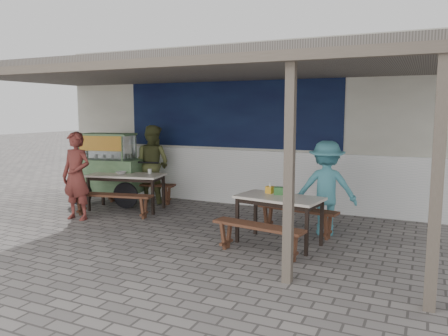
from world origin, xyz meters
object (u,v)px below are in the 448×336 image
table_left (126,178)px  patron_right_table (326,188)px  tissue_box (270,190)px  bench_left_street (112,199)px  bench_right_street (258,233)px  vendor_cart (110,166)px  table_right (279,202)px  patron_street_side (76,176)px  patron_wall_side (153,164)px  donation_box (280,191)px  condiment_bowl (121,173)px  condiment_jar (150,171)px  bench_right_wall (297,215)px  bench_left_wall (139,188)px

table_left → patron_right_table: size_ratio=1.05×
tissue_box → bench_left_street: bearing=178.0°
bench_left_street → bench_right_street: bearing=-27.7°
bench_left_street → patron_right_table: size_ratio=1.05×
vendor_cart → tissue_box: (4.10, -1.09, -0.04)m
table_right → patron_street_side: (-3.96, -0.10, 0.16)m
patron_street_side → patron_wall_side: (0.39, 1.95, 0.04)m
patron_street_side → donation_box: patron_street_side is taller
bench_left_street → patron_street_side: (-0.48, -0.41, 0.49)m
patron_right_table → condiment_bowl: (-4.25, 0.06, -0.01)m
donation_box → condiment_jar: bearing=161.1°
patron_wall_side → condiment_bowl: 0.95m
bench_right_wall → vendor_cart: (-4.43, 0.65, 0.51)m
bench_left_wall → tissue_box: 3.81m
vendor_cart → condiment_bowl: bearing=-41.7°
bench_left_street → bench_left_wall: bearing=90.0°
bench_left_street → vendor_cart: size_ratio=0.88×
tissue_box → donation_box: 0.18m
bench_left_street → bench_left_wall: size_ratio=1.00×
bench_right_street → vendor_cart: (-4.22, 1.94, 0.51)m
condiment_bowl → table_left: bearing=10.0°
patron_wall_side → tissue_box: size_ratio=15.69×
bench_right_street → bench_right_wall: size_ratio=1.00×
table_left → bench_left_wall: (-0.13, 0.63, -0.33)m
bench_left_wall → condiment_bowl: (0.02, -0.65, 0.43)m
tissue_box → condiment_jar: tissue_box is taller
table_right → condiment_bowl: bearing=175.2°
bench_left_wall → bench_right_wall: bearing=-25.4°
bench_right_wall → patron_wall_side: size_ratio=0.81×
patron_right_table → condiment_jar: (-3.75, 0.37, 0.01)m
bench_left_street → bench_right_street: (3.38, -0.96, -0.01)m
bench_left_wall → table_left: bearing=-90.0°
patron_wall_side → tissue_box: (3.35, -1.65, -0.06)m
table_left → bench_left_street: (0.13, -0.63, -0.33)m
vendor_cart → patron_wall_side: bearing=26.4°
bench_right_street → condiment_jar: (-3.12, 1.89, 0.46)m
bench_right_street → donation_box: bearing=94.9°
vendor_cart → tissue_box: bearing=-25.1°
patron_street_side → condiment_jar: size_ratio=17.54×
patron_right_table → donation_box: 0.92m
bench_right_street → bench_left_wall: bearing=157.7°
table_right → table_left: bearing=174.5°
bench_left_street → bench_right_wall: size_ratio=1.17×
patron_wall_side → tissue_box: bearing=157.6°
table_left → patron_street_side: (-0.35, -1.04, 0.16)m
table_right → donation_box: size_ratio=7.87×
bench_right_street → vendor_cart: size_ratio=0.75×
vendor_cart → bench_left_wall: bearing=15.8°
donation_box → patron_wall_side: bearing=154.2°
patron_street_side → condiment_jar: patron_street_side is taller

